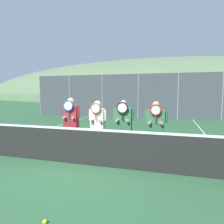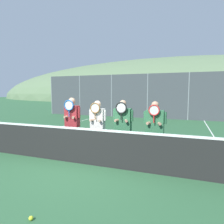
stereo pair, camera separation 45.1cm
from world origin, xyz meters
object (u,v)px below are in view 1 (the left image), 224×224
at_px(player_leftmost, 71,121).
at_px(car_left_of_center, 161,104).
at_px(player_rightmost, 156,126).
at_px(car_far_left, 100,102).
at_px(player_center_right, 123,124).
at_px(player_center_left, 98,124).
at_px(tennis_ball_on_court, 45,222).

relative_size(player_leftmost, car_left_of_center, 0.38).
height_order(player_rightmost, car_far_left, car_far_left).
bearing_deg(player_center_right, player_center_left, -175.67).
xyz_separation_m(car_left_of_center, tennis_ball_on_court, (-1.03, -15.46, -0.88)).
xyz_separation_m(player_center_left, car_far_left, (-4.16, 12.14, -0.05)).
bearing_deg(player_leftmost, player_center_right, 2.50).
height_order(player_center_left, tennis_ball_on_court, player_center_left).
xyz_separation_m(player_center_right, car_left_of_center, (0.57, 12.24, -0.10)).
distance_m(player_center_right, car_left_of_center, 12.26).
height_order(car_left_of_center, tennis_ball_on_court, car_left_of_center).
height_order(player_center_right, player_rightmost, player_center_right).
height_order(player_leftmost, tennis_ball_on_court, player_leftmost).
bearing_deg(car_left_of_center, car_far_left, -178.30).
xyz_separation_m(player_center_right, player_rightmost, (0.93, -0.11, -0.01)).
bearing_deg(player_center_left, player_rightmost, -1.84).
bearing_deg(player_center_left, player_leftmost, -179.12).
xyz_separation_m(player_leftmost, player_rightmost, (2.58, -0.04, -0.05)).
bearing_deg(player_rightmost, player_leftmost, 179.08).
distance_m(player_leftmost, player_rightmost, 2.58).
bearing_deg(car_left_of_center, player_center_right, -92.68).
bearing_deg(tennis_ball_on_court, player_rightmost, 65.90).
relative_size(car_left_of_center, tennis_ball_on_court, 68.04).
distance_m(player_center_left, player_center_right, 0.78).
distance_m(car_far_left, car_left_of_center, 5.51).
relative_size(car_far_left, car_left_of_center, 1.02).
bearing_deg(car_left_of_center, player_leftmost, -100.23).
distance_m(player_center_left, car_left_of_center, 12.37).
bearing_deg(car_far_left, player_leftmost, -74.86).
height_order(player_rightmost, tennis_ball_on_court, player_rightmost).
relative_size(player_center_right, player_rightmost, 1.01).
bearing_deg(car_far_left, car_left_of_center, 1.70).
bearing_deg(tennis_ball_on_court, player_center_right, 81.88).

